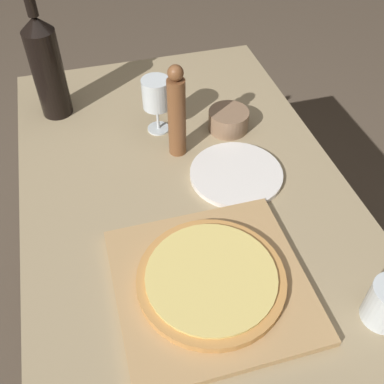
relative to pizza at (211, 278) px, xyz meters
The scene contains 9 objects.
ground_plane 0.80m from the pizza, 83.73° to the left, with size 12.00×12.00×0.00m, color brown.
dining_table 0.25m from the pizza, 83.73° to the left, with size 0.80×1.43×0.74m.
cutting_board 0.02m from the pizza, 90.00° to the left, with size 0.38×0.37×0.02m.
pizza is the anchor object (origin of this frame).
wine_bottle 0.76m from the pizza, 110.40° to the left, with size 0.09×0.09×0.37m.
pepper_mill 0.44m from the pizza, 84.72° to the left, with size 0.05×0.05×0.26m.
wine_glass 0.54m from the pizza, 88.90° to the left, with size 0.08×0.08×0.16m.
small_bowl 0.53m from the pizza, 67.42° to the left, with size 0.11×0.11×0.06m.
dinner_plate 0.34m from the pizza, 61.64° to the left, with size 0.24×0.24×0.01m.
Camera 1 is at (-0.19, -0.68, 1.54)m, focal length 42.00 mm.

